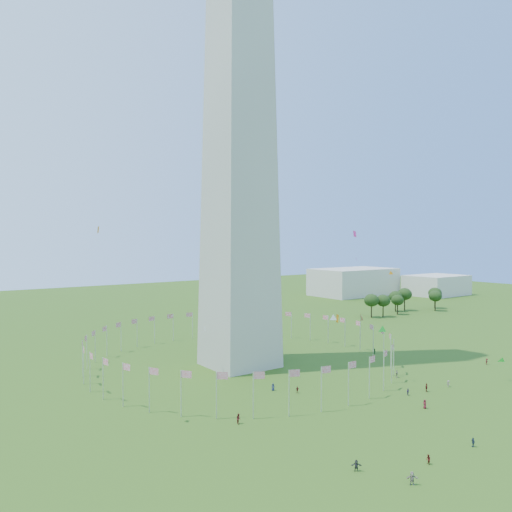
% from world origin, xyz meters
% --- Properties ---
extents(ground, '(600.00, 600.00, 0.00)m').
position_xyz_m(ground, '(0.00, 0.00, 0.00)').
color(ground, '#294B11').
rests_on(ground, ground).
extents(washington_monument, '(16.80, 16.80, 169.00)m').
position_xyz_m(washington_monument, '(0.00, 50.00, 84.50)').
color(washington_monument, '#B9B4A4').
rests_on(washington_monument, ground).
extents(flag_ring, '(80.24, 80.24, 9.00)m').
position_xyz_m(flag_ring, '(-0.00, 50.00, 4.50)').
color(flag_ring, silver).
rests_on(flag_ring, ground).
extents(gov_building_east_a, '(50.00, 30.00, 16.00)m').
position_xyz_m(gov_building_east_a, '(150.00, 150.00, 8.00)').
color(gov_building_east_a, beige).
rests_on(gov_building_east_a, ground).
extents(gov_building_east_b, '(35.00, 25.00, 12.00)m').
position_xyz_m(gov_building_east_b, '(190.00, 120.00, 6.00)').
color(gov_building_east_b, beige).
rests_on(gov_building_east_b, ground).
extents(crowd, '(79.73, 67.41, 1.91)m').
position_xyz_m(crowd, '(11.07, 0.79, 0.86)').
color(crowd, '#561319').
rests_on(crowd, ground).
extents(kites_aloft, '(114.14, 72.00, 37.23)m').
position_xyz_m(kites_aloft, '(13.51, 24.70, 19.06)').
color(kites_aloft, green).
rests_on(kites_aloft, ground).
extents(tree_line_east, '(53.57, 15.50, 10.50)m').
position_xyz_m(tree_line_east, '(114.80, 85.39, 4.88)').
color(tree_line_east, '#254416').
rests_on(tree_line_east, ground).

